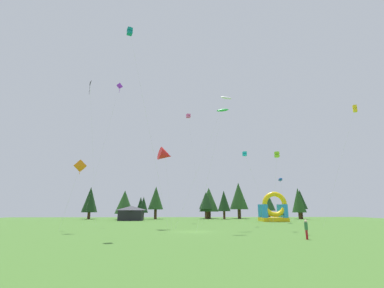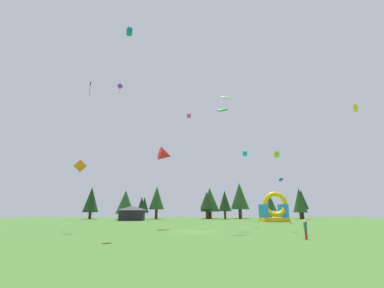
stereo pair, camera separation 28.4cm
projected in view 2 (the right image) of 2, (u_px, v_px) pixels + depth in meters
name	position (u px, v px, depth m)	size (l,w,h in m)	color
ground_plane	(194.00, 232.00, 35.59)	(120.00, 120.00, 0.00)	#47752D
kite_cyan_box	(245.00, 154.00, 50.95)	(4.69, 0.71, 13.30)	#19B7CC
kite_black_diamond	(90.00, 86.00, 48.91)	(2.21, 4.24, 25.29)	black
kite_orange_diamond	(80.00, 167.00, 36.64)	(3.27, 2.06, 9.04)	orange
kite_pink_box	(189.00, 116.00, 67.03)	(3.12, 8.57, 25.55)	#EA599E
kite_teal_box	(130.00, 33.00, 38.37)	(6.37, 3.39, 27.68)	#0C7F7A
kite_green_parafoil	(222.00, 110.00, 39.97)	(4.92, 0.92, 17.44)	green
kite_yellow_box	(355.00, 109.00, 45.52)	(6.65, 2.99, 19.83)	yellow
kite_white_parafoil	(226.00, 98.00, 46.53)	(9.39, 0.83, 21.82)	white
kite_purple_diamond	(120.00, 88.00, 56.15)	(6.19, 1.87, 27.97)	purple
kite_red_delta	(165.00, 155.00, 44.60)	(2.99, 5.43, 12.78)	red
kite_lime_box	(277.00, 155.00, 40.67)	(0.82, 2.93, 11.21)	#8CD826
kite_blue_parafoil	(281.00, 180.00, 59.16)	(1.08, 3.52, 9.52)	blue
person_far_side	(306.00, 226.00, 31.35)	(0.42, 0.42, 1.73)	#33723F
person_left_edge	(305.00, 228.00, 26.92)	(0.44, 0.44, 1.84)	#B21E26
inflatable_red_slide	(274.00, 211.00, 63.39)	(5.98, 4.82, 6.74)	yellow
festival_tent	(132.00, 213.00, 68.37)	(5.71, 4.36, 3.57)	black
tree_row_0	(91.00, 200.00, 78.33)	(4.38, 4.38, 8.99)	#4C331E
tree_row_1	(125.00, 202.00, 75.52)	(5.06, 5.06, 7.86)	#4C331E
tree_row_2	(142.00, 204.00, 80.06)	(2.39, 2.39, 6.26)	#4C331E
tree_row_3	(144.00, 205.00, 76.53)	(2.58, 2.58, 6.12)	#4C331E
tree_row_4	(157.00, 198.00, 78.48)	(4.35, 4.35, 9.11)	#4C331E
tree_row_5	(207.00, 201.00, 79.65)	(4.11, 4.11, 7.66)	#4C331E
tree_row_6	(210.00, 200.00, 81.11)	(5.68, 5.68, 8.95)	#4C331E
tree_row_7	(225.00, 201.00, 77.68)	(3.55, 3.55, 7.94)	#4C331E
tree_row_8	(240.00, 196.00, 81.91)	(5.46, 5.46, 10.51)	#4C331E
tree_row_9	(270.00, 202.00, 82.14)	(3.80, 3.80, 7.21)	#4C331E
tree_row_10	(299.00, 200.00, 78.14)	(3.90, 3.90, 8.73)	#4C331E
tree_row_11	(301.00, 200.00, 78.69)	(3.64, 3.64, 8.15)	#4C331E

